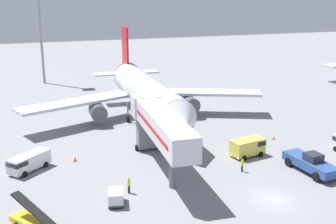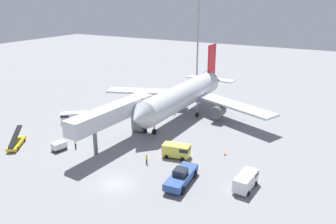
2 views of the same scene
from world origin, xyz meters
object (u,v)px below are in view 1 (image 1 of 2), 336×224
object	(u,v)px
airplane_at_gate	(146,93)
belt_loader_truck	(37,223)
pushback_tug	(311,163)
baggage_cart_outer_left	(116,197)
ground_crew_worker_midground	(242,165)
safety_cone_bravo	(274,138)
service_van_rear_right	(248,146)
service_van_near_right	(28,162)
ground_crew_worker_foreground	(129,185)
jet_bridge	(159,124)
apron_light_mast	(38,2)
safety_cone_alpha	(75,159)

from	to	relation	value
airplane_at_gate	belt_loader_truck	size ratio (longest dim) A/B	7.10
pushback_tug	baggage_cart_outer_left	bearing A→B (deg)	-179.06
ground_crew_worker_midground	safety_cone_bravo	bearing A→B (deg)	41.82
ground_crew_worker_midground	service_van_rear_right	bearing A→B (deg)	53.62
service_van_near_right	ground_crew_worker_midground	bearing A→B (deg)	-19.68
pushback_tug	ground_crew_worker_foreground	world-z (taller)	pushback_tug
belt_loader_truck	service_van_near_right	distance (m)	14.28
jet_bridge	service_van_near_right	size ratio (longest dim) A/B	3.70
belt_loader_truck	safety_cone_bravo	distance (m)	36.61
belt_loader_truck	apron_light_mast	world-z (taller)	apron_light_mast
service_van_rear_right	apron_light_mast	bearing A→B (deg)	111.33
airplane_at_gate	service_van_rear_right	xyz separation A→B (m)	(8.15, -19.03, -3.54)
jet_bridge	apron_light_mast	bearing A→B (deg)	99.84
ground_crew_worker_midground	safety_cone_alpha	xyz separation A→B (m)	(-18.27, 9.80, -0.55)
jet_bridge	service_van_rear_right	world-z (taller)	jet_bridge
service_van_rear_right	service_van_near_right	xyz separation A→B (m)	(-27.05, 4.22, -0.12)
safety_cone_alpha	apron_light_mast	distance (m)	53.39
safety_cone_bravo	pushback_tug	bearing A→B (deg)	-101.51
service_van_near_right	safety_cone_bravo	distance (m)	33.78
ground_crew_worker_foreground	service_van_near_right	bearing A→B (deg)	135.48
ground_crew_worker_midground	safety_cone_bravo	distance (m)	13.30
service_van_rear_right	safety_cone_alpha	distance (m)	22.16
pushback_tug	baggage_cart_outer_left	xyz separation A→B (m)	(-23.44, -0.38, -0.32)
ground_crew_worker_midground	apron_light_mast	size ratio (longest dim) A/B	0.06
jet_bridge	ground_crew_worker_foreground	xyz separation A→B (m)	(-5.10, -5.49, -4.60)
apron_light_mast	safety_cone_bravo	bearing A→B (deg)	-60.93
service_van_rear_right	ground_crew_worker_midground	distance (m)	5.38
pushback_tug	safety_cone_alpha	xyz separation A→B (m)	(-25.81, 12.54, -0.81)
service_van_rear_right	baggage_cart_outer_left	world-z (taller)	service_van_rear_right
ground_crew_worker_foreground	apron_light_mast	xyz separation A→B (m)	(-4.57, 61.26, 17.14)
service_van_rear_right	safety_cone_bravo	distance (m)	8.17
service_van_near_right	jet_bridge	bearing A→B (deg)	-15.61
pushback_tug	safety_cone_bravo	bearing A→B (deg)	78.49
ground_crew_worker_foreground	ground_crew_worker_midground	world-z (taller)	ground_crew_worker_foreground
airplane_at_gate	apron_light_mast	distance (m)	41.42
airplane_at_gate	baggage_cart_outer_left	size ratio (longest dim) A/B	16.05
ground_crew_worker_foreground	safety_cone_alpha	xyz separation A→B (m)	(-4.23, 10.92, -0.63)
service_van_rear_right	safety_cone_alpha	size ratio (longest dim) A/B	7.50
service_van_near_right	safety_cone_alpha	world-z (taller)	service_van_near_right
airplane_at_gate	jet_bridge	size ratio (longest dim) A/B	2.11
airplane_at_gate	safety_cone_bravo	bearing A→B (deg)	-44.25
baggage_cart_outer_left	safety_cone_alpha	xyz separation A→B (m)	(-2.37, 12.92, -0.49)
safety_cone_alpha	apron_light_mast	bearing A→B (deg)	90.38
safety_cone_bravo	ground_crew_worker_foreground	bearing A→B (deg)	-157.37
airplane_at_gate	ground_crew_worker_midground	bearing A→B (deg)	-77.98
airplane_at_gate	pushback_tug	bearing A→B (deg)	-64.38
ground_crew_worker_foreground	apron_light_mast	distance (m)	63.78
service_van_near_right	airplane_at_gate	bearing A→B (deg)	38.08
ground_crew_worker_midground	safety_cone_bravo	xyz separation A→B (m)	(9.90, 8.86, -0.61)
ground_crew_worker_foreground	safety_cone_bravo	xyz separation A→B (m)	(23.94, 9.98, -0.68)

